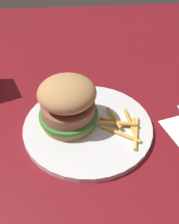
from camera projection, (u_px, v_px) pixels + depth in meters
name	position (u px, v px, depth m)	size (l,w,h in m)	color
ground_plane	(89.00, 137.00, 0.46)	(1.60, 1.60, 0.00)	maroon
plate	(89.00, 125.00, 0.48)	(0.26, 0.26, 0.01)	silver
sandwich	(68.00, 103.00, 0.44)	(0.12, 0.12, 0.10)	tan
fries_pile	(124.00, 126.00, 0.46)	(0.11, 0.09, 0.01)	gold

